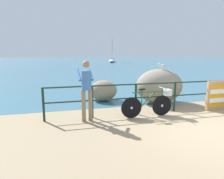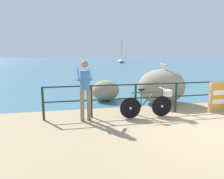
# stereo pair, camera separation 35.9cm
# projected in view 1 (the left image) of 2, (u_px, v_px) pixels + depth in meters

# --- Properties ---
(ground_plane) EXTENTS (120.00, 120.00, 0.10)m
(ground_plane) POSITION_uv_depth(u_px,v_px,m) (92.00, 70.00, 24.35)
(ground_plane) COLOR #937F60
(sea_surface) EXTENTS (120.00, 90.00, 0.01)m
(sea_surface) POSITION_uv_depth(u_px,v_px,m) (74.00, 61.00, 50.79)
(sea_surface) COLOR #38667A
(sea_surface) RESTS_ON ground_plane
(promenade_railing) EXTENTS (8.68, 0.07, 1.02)m
(promenade_railing) POSITION_uv_depth(u_px,v_px,m) (175.00, 93.00, 6.93)
(promenade_railing) COLOR black
(promenade_railing) RESTS_ON ground_plane
(bicycle) EXTENTS (1.70, 0.48, 0.92)m
(bicycle) POSITION_uv_depth(u_px,v_px,m) (151.00, 102.00, 6.36)
(bicycle) COLOR black
(bicycle) RESTS_ON ground_plane
(person_at_railing) EXTENTS (0.48, 0.65, 1.78)m
(person_at_railing) POSITION_uv_depth(u_px,v_px,m) (86.00, 88.00, 5.83)
(person_at_railing) COLOR #8C7251
(person_at_railing) RESTS_ON ground_plane
(folded_deckchair_stack) EXTENTS (0.84, 0.10, 1.04)m
(folded_deckchair_stack) POSITION_uv_depth(u_px,v_px,m) (217.00, 96.00, 7.09)
(folded_deckchair_stack) COLOR tan
(folded_deckchair_stack) RESTS_ON ground_plane
(breakwater_boulder_main) EXTENTS (1.90, 1.48, 1.37)m
(breakwater_boulder_main) POSITION_uv_depth(u_px,v_px,m) (159.00, 86.00, 8.09)
(breakwater_boulder_main) COLOR gray
(breakwater_boulder_main) RESTS_ON ground
(breakwater_boulder_left) EXTENTS (1.16, 0.99, 0.86)m
(breakwater_boulder_left) POSITION_uv_depth(u_px,v_px,m) (103.00, 90.00, 8.53)
(breakwater_boulder_left) COLOR gray
(breakwater_boulder_left) RESTS_ON ground
(seagull) EXTENTS (0.33, 0.23, 0.23)m
(seagull) POSITION_uv_depth(u_px,v_px,m) (162.00, 66.00, 7.90)
(seagull) COLOR gold
(seagull) RESTS_ON breakwater_boulder_main
(sailboat) EXTENTS (2.86, 4.57, 6.16)m
(sailboat) POSITION_uv_depth(u_px,v_px,m) (112.00, 59.00, 43.24)
(sailboat) COLOR white
(sailboat) RESTS_ON sea_surface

